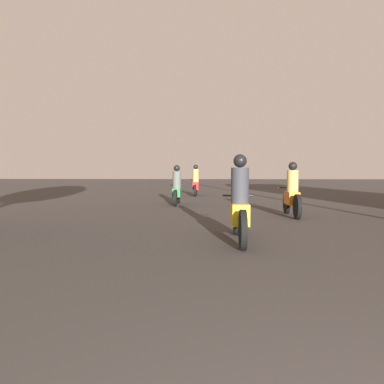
% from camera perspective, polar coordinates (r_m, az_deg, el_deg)
% --- Properties ---
extents(motorcycle_yellow, '(0.60, 2.15, 1.59)m').
position_cam_1_polar(motorcycle_yellow, '(6.86, 7.24, -2.32)').
color(motorcycle_yellow, black).
rests_on(motorcycle_yellow, ground_plane).
extents(motorcycle_orange, '(0.60, 2.05, 1.55)m').
position_cam_1_polar(motorcycle_orange, '(11.01, 14.99, -0.37)').
color(motorcycle_orange, black).
rests_on(motorcycle_orange, ground_plane).
extents(motorcycle_green, '(0.60, 1.97, 1.52)m').
position_cam_1_polar(motorcycle_green, '(14.34, -2.31, 0.49)').
color(motorcycle_green, black).
rests_on(motorcycle_green, ground_plane).
extents(motorcycle_red, '(0.60, 1.96, 1.63)m').
position_cam_1_polar(motorcycle_red, '(19.70, 0.57, 1.36)').
color(motorcycle_red, black).
rests_on(motorcycle_red, ground_plane).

